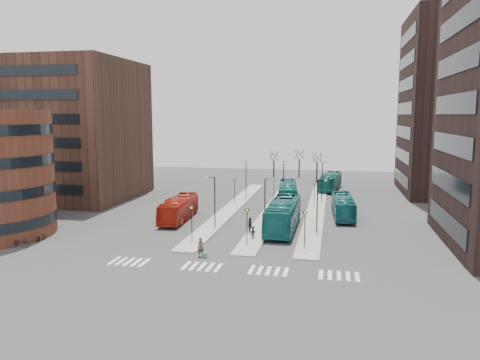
% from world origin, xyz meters
% --- Properties ---
extents(ground, '(160.00, 160.00, 0.00)m').
position_xyz_m(ground, '(0.00, 0.00, 0.00)').
color(ground, '#2F2F32').
rests_on(ground, ground).
extents(island_left, '(2.50, 45.00, 0.15)m').
position_xyz_m(island_left, '(-4.00, 30.00, 0.07)').
color(island_left, gray).
rests_on(island_left, ground).
extents(island_mid, '(2.50, 45.00, 0.15)m').
position_xyz_m(island_mid, '(2.00, 30.00, 0.07)').
color(island_mid, gray).
rests_on(island_mid, ground).
extents(island_right, '(2.50, 45.00, 0.15)m').
position_xyz_m(island_right, '(8.00, 30.00, 0.07)').
color(island_right, gray).
rests_on(island_right, ground).
extents(suitcase, '(0.49, 0.42, 0.53)m').
position_xyz_m(suitcase, '(-1.41, 6.46, 0.27)').
color(suitcase, navy).
rests_on(suitcase, ground).
extents(red_bus, '(3.03, 10.89, 3.00)m').
position_xyz_m(red_bus, '(-9.04, 21.32, 1.50)').
color(red_bus, '#A31A0C').
rests_on(red_bus, ground).
extents(teal_bus_a, '(3.15, 12.98, 3.61)m').
position_xyz_m(teal_bus_a, '(4.63, 18.98, 1.80)').
color(teal_bus_a, '#12585D').
rests_on(teal_bus_a, ground).
extents(teal_bus_b, '(3.76, 11.64, 3.19)m').
position_xyz_m(teal_bus_b, '(3.51, 36.08, 1.59)').
color(teal_bus_b, '#146461').
rests_on(teal_bus_b, ground).
extents(teal_bus_c, '(3.09, 10.66, 2.93)m').
position_xyz_m(teal_bus_c, '(11.67, 27.17, 1.47)').
color(teal_bus_c, '#145E66').
rests_on(teal_bus_c, ground).
extents(teal_bus_d, '(4.07, 11.24, 3.06)m').
position_xyz_m(teal_bus_d, '(9.80, 49.84, 1.53)').
color(teal_bus_d, '#125D5A').
rests_on(teal_bus_d, ground).
extents(traveller, '(0.81, 0.78, 1.87)m').
position_xyz_m(traveller, '(-1.90, 6.79, 0.93)').
color(traveller, '#443D28').
rests_on(traveller, ground).
extents(commuter_a, '(0.84, 0.66, 1.69)m').
position_xyz_m(commuter_a, '(-8.47, 18.69, 0.85)').
color(commuter_a, black).
rests_on(commuter_a, ground).
extents(commuter_b, '(0.47, 1.08, 1.82)m').
position_xyz_m(commuter_b, '(1.09, 16.61, 0.91)').
color(commuter_b, black).
rests_on(commuter_b, ground).
extents(commuter_c, '(0.97, 1.08, 1.46)m').
position_xyz_m(commuter_c, '(1.83, 14.05, 0.73)').
color(commuter_c, black).
rests_on(commuter_c, ground).
extents(bicycle_near, '(1.93, 1.09, 0.96)m').
position_xyz_m(bicycle_near, '(-21.00, 6.25, 0.48)').
color(bicycle_near, gray).
rests_on(bicycle_near, ground).
extents(bicycle_mid, '(1.74, 0.91, 1.01)m').
position_xyz_m(bicycle_mid, '(-21.00, 8.66, 0.50)').
color(bicycle_mid, gray).
rests_on(bicycle_mid, ground).
extents(bicycle_far, '(1.79, 1.24, 0.89)m').
position_xyz_m(bicycle_far, '(-21.00, 9.68, 0.45)').
color(bicycle_far, gray).
rests_on(bicycle_far, ground).
extents(crosswalk_stripes, '(22.35, 2.40, 0.01)m').
position_xyz_m(crosswalk_stripes, '(1.75, 4.00, 0.01)').
color(crosswalk_stripes, silver).
rests_on(crosswalk_stripes, ground).
extents(office_block, '(25.00, 20.12, 22.00)m').
position_xyz_m(office_block, '(-34.00, 33.98, 11.00)').
color(office_block, '#43291F').
rests_on(office_block, ground).
extents(tower_far, '(20.12, 20.00, 30.00)m').
position_xyz_m(tower_far, '(31.98, 50.00, 15.00)').
color(tower_far, black).
rests_on(tower_far, ground).
extents(sign_poles, '(12.45, 22.12, 3.65)m').
position_xyz_m(sign_poles, '(1.60, 23.00, 2.41)').
color(sign_poles, black).
rests_on(sign_poles, ground).
extents(lamp_posts, '(14.04, 20.24, 6.12)m').
position_xyz_m(lamp_posts, '(2.64, 28.00, 3.58)').
color(lamp_posts, black).
rests_on(lamp_posts, ground).
extents(bare_trees, '(10.97, 8.14, 5.90)m').
position_xyz_m(bare_trees, '(2.67, 62.67, 2.72)').
color(bare_trees, black).
rests_on(bare_trees, ground).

